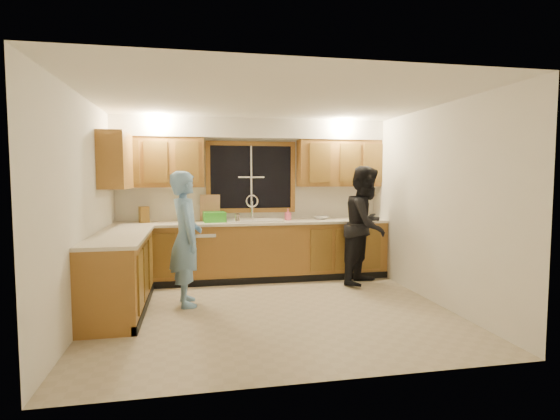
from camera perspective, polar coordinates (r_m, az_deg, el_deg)
The scene contains 26 objects.
floor at distance 5.42m, azimuth -1.06°, elevation -12.92°, with size 4.20×4.20×0.00m, color tan.
ceiling at distance 5.25m, azimuth -1.10°, elevation 14.12°, with size 4.20×4.20×0.00m, color white.
wall_back at distance 7.06m, azimuth -3.78°, elevation 1.46°, with size 4.20×4.20×0.00m, color silver.
wall_left at distance 5.25m, azimuth -24.29°, elevation 0.03°, with size 3.80×3.80×0.00m, color silver.
wall_right at distance 5.93m, azimuth 19.34°, elevation 0.64°, with size 3.80×3.80×0.00m, color silver.
base_cabinets_back at distance 6.86m, azimuth -3.42°, elevation -5.44°, with size 4.20×0.60×0.88m, color olive.
base_cabinets_left at distance 5.64m, azimuth -20.22°, elevation -7.88°, with size 0.60×1.90×0.88m, color olive.
countertop_back at distance 6.78m, azimuth -3.42°, elevation -1.63°, with size 4.20×0.63×0.04m, color silver.
countertop_left at distance 5.56m, azimuth -20.19°, elevation -3.24°, with size 0.63×1.90×0.04m, color silver.
upper_cabinets_left at distance 6.85m, azimuth -15.59°, elevation 6.02°, with size 1.35×0.33×0.75m, color olive.
upper_cabinets_right at distance 7.22m, azimuth 7.72°, elevation 6.06°, with size 1.35×0.33×0.75m, color olive.
upper_cabinets_return at distance 6.30m, azimuth -20.68°, elevation 6.05°, with size 0.33×0.90×0.75m, color olive.
soffit at distance 6.92m, azimuth -3.64°, elevation 10.52°, with size 4.20×0.35×0.30m, color white.
window_frame at distance 7.04m, azimuth -3.78°, elevation 4.30°, with size 1.44×0.03×1.14m.
sink at distance 6.80m, azimuth -3.44°, elevation -1.91°, with size 0.86×0.52×0.57m.
dishwasher at distance 6.79m, azimuth -10.57°, elevation -5.86°, with size 0.60×0.56×0.82m, color white.
stove at distance 5.09m, azimuth -21.24°, elevation -9.12°, with size 0.58×0.75×0.90m, color white.
man at distance 5.59m, azimuth -12.19°, elevation -3.65°, with size 0.61×0.40×1.68m, color #76AAE0.
woman at distance 6.66m, azimuth 11.19°, elevation -1.97°, with size 0.86×0.67×1.77m, color black.
knife_block at distance 6.87m, azimuth -17.33°, elevation -0.57°, with size 0.13×0.11×0.24m, color brown.
cutting_board at distance 6.91m, azimuth -9.13°, elevation 0.31°, with size 0.31×0.02×0.41m, color tan.
dish_crate at distance 6.74m, azimuth -8.56°, elevation -0.89°, with size 0.33×0.30×0.15m, color green.
soap_bottle at distance 6.92m, azimuth 1.04°, elevation -0.58°, with size 0.08×0.08×0.18m, color #F15C7E.
bowl at distance 7.07m, azimuth 5.33°, elevation -1.00°, with size 0.23×0.23×0.06m, color silver.
can_left at distance 6.54m, azimuth -5.58°, elevation -1.13°, with size 0.07×0.07×0.13m, color tan.
can_right at distance 6.63m, azimuth -5.60°, elevation -1.05°, with size 0.07×0.07×0.13m, color tan.
Camera 1 is at (-0.90, -5.09, 1.62)m, focal length 28.00 mm.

